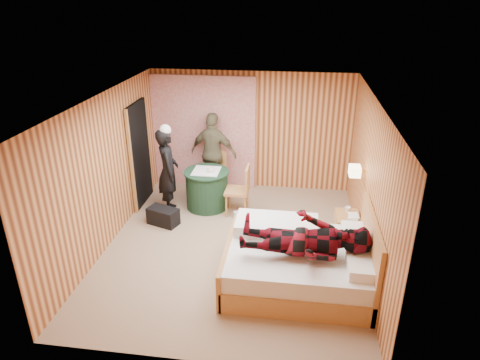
# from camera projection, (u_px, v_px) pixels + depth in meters

# --- Properties ---
(floor) EXTENTS (4.20, 5.00, 0.01)m
(floor) POSITION_uv_depth(u_px,v_px,m) (233.00, 246.00, 7.24)
(floor) COLOR tan
(floor) RESTS_ON ground
(ceiling) EXTENTS (4.20, 5.00, 0.01)m
(ceiling) POSITION_uv_depth(u_px,v_px,m) (232.00, 100.00, 6.23)
(ceiling) COLOR silver
(ceiling) RESTS_ON wall_back
(wall_back) EXTENTS (4.20, 0.02, 2.50)m
(wall_back) POSITION_uv_depth(u_px,v_px,m) (251.00, 131.00, 9.00)
(wall_back) COLOR #ECA15A
(wall_back) RESTS_ON floor
(wall_left) EXTENTS (0.02, 5.00, 2.50)m
(wall_left) POSITION_uv_depth(u_px,v_px,m) (106.00, 171.00, 7.00)
(wall_left) COLOR #ECA15A
(wall_left) RESTS_ON floor
(wall_right) EXTENTS (0.02, 5.00, 2.50)m
(wall_right) POSITION_uv_depth(u_px,v_px,m) (370.00, 186.00, 6.47)
(wall_right) COLOR #ECA15A
(wall_right) RESTS_ON floor
(curtain) EXTENTS (2.20, 0.08, 2.40)m
(curtain) POSITION_uv_depth(u_px,v_px,m) (204.00, 132.00, 9.08)
(curtain) COLOR beige
(curtain) RESTS_ON floor
(doorway) EXTENTS (0.06, 0.90, 2.05)m
(doorway) POSITION_uv_depth(u_px,v_px,m) (140.00, 155.00, 8.35)
(doorway) COLOR black
(doorway) RESTS_ON floor
(wall_lamp) EXTENTS (0.26, 0.24, 0.16)m
(wall_lamp) POSITION_uv_depth(u_px,v_px,m) (355.00, 171.00, 6.88)
(wall_lamp) COLOR gold
(wall_lamp) RESTS_ON wall_right
(bed) EXTENTS (2.12, 1.67, 1.15)m
(bed) POSITION_uv_depth(u_px,v_px,m) (301.00, 262.00, 6.23)
(bed) COLOR tan
(bed) RESTS_ON floor
(nightstand) EXTENTS (0.41, 0.55, 0.53)m
(nightstand) POSITION_uv_depth(u_px,v_px,m) (346.00, 229.00, 7.21)
(nightstand) COLOR tan
(nightstand) RESTS_ON floor
(round_table) EXTENTS (0.88, 0.88, 0.78)m
(round_table) POSITION_uv_depth(u_px,v_px,m) (207.00, 189.00, 8.40)
(round_table) COLOR #1B3C22
(round_table) RESTS_ON floor
(chair_far) EXTENTS (0.56, 0.56, 0.93)m
(chair_far) POSITION_uv_depth(u_px,v_px,m) (215.00, 169.00, 8.96)
(chair_far) COLOR tan
(chair_far) RESTS_ON floor
(chair_near) EXTENTS (0.44, 0.44, 0.98)m
(chair_near) POSITION_uv_depth(u_px,v_px,m) (241.00, 187.00, 8.07)
(chair_near) COLOR tan
(chair_near) RESTS_ON floor
(duffel_bag) EXTENTS (0.62, 0.47, 0.32)m
(duffel_bag) POSITION_uv_depth(u_px,v_px,m) (163.00, 216.00, 7.86)
(duffel_bag) COLOR black
(duffel_bag) RESTS_ON floor
(sneaker_left) EXTENTS (0.30, 0.21, 0.12)m
(sneaker_left) POSITION_uv_depth(u_px,v_px,m) (241.00, 214.00, 8.14)
(sneaker_left) COLOR white
(sneaker_left) RESTS_ON floor
(sneaker_right) EXTENTS (0.29, 0.12, 0.13)m
(sneaker_right) POSITION_uv_depth(u_px,v_px,m) (244.00, 219.00, 7.96)
(sneaker_right) COLOR white
(sneaker_right) RESTS_ON floor
(woman_standing) EXTENTS (0.59, 0.71, 1.67)m
(woman_standing) POSITION_uv_depth(u_px,v_px,m) (168.00, 171.00, 8.08)
(woman_standing) COLOR black
(woman_standing) RESTS_ON floor
(man_at_table) EXTENTS (1.08, 0.63, 1.72)m
(man_at_table) POSITION_uv_depth(u_px,v_px,m) (214.00, 153.00, 8.87)
(man_at_table) COLOR #696346
(man_at_table) RESTS_ON floor
(man_on_bed) EXTENTS (0.86, 0.67, 1.77)m
(man_on_bed) POSITION_uv_depth(u_px,v_px,m) (306.00, 231.00, 5.75)
(man_on_bed) COLOR maroon
(man_on_bed) RESTS_ON bed
(book_lower) EXTENTS (0.21, 0.25, 0.02)m
(book_lower) POSITION_uv_depth(u_px,v_px,m) (348.00, 216.00, 7.06)
(book_lower) COLOR white
(book_lower) RESTS_ON nightstand
(book_upper) EXTENTS (0.18, 0.23, 0.02)m
(book_upper) POSITION_uv_depth(u_px,v_px,m) (348.00, 215.00, 7.05)
(book_upper) COLOR white
(book_upper) RESTS_ON nightstand
(cup_nightstand) EXTENTS (0.10, 0.10, 0.09)m
(cup_nightstand) POSITION_uv_depth(u_px,v_px,m) (348.00, 209.00, 7.21)
(cup_nightstand) COLOR white
(cup_nightstand) RESTS_ON nightstand
(cup_table) EXTENTS (0.16, 0.16, 0.10)m
(cup_table) POSITION_uv_depth(u_px,v_px,m) (211.00, 170.00, 8.16)
(cup_table) COLOR white
(cup_table) RESTS_ON round_table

